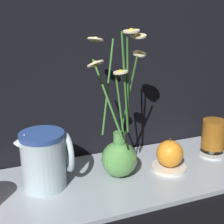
# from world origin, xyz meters

# --- Properties ---
(ground_plane) EXTENTS (6.00, 6.00, 0.00)m
(ground_plane) POSITION_xyz_m (0.00, 0.00, 0.00)
(ground_plane) COLOR black
(shelf) EXTENTS (0.81, 0.31, 0.01)m
(shelf) POSITION_xyz_m (0.00, 0.00, 0.01)
(shelf) COLOR #9EA8B2
(shelf) RESTS_ON ground_plane
(vase_with_flowers) EXTENTS (0.18, 0.15, 0.38)m
(vase_with_flowers) POSITION_xyz_m (0.03, 0.01, 0.08)
(vase_with_flowers) COLOR #59994C
(vase_with_flowers) RESTS_ON shelf
(ceramic_pitcher) EXTENTS (0.13, 0.11, 0.15)m
(ceramic_pitcher) POSITION_xyz_m (-0.16, 0.02, 0.09)
(ceramic_pitcher) COLOR silver
(ceramic_pitcher) RESTS_ON shelf
(tea_glass) EXTENTS (0.07, 0.07, 0.11)m
(tea_glass) POSITION_xyz_m (0.34, 0.01, 0.08)
(tea_glass) COLOR silver
(tea_glass) RESTS_ON shelf
(saucer_plate) EXTENTS (0.10, 0.10, 0.01)m
(saucer_plate) POSITION_xyz_m (0.17, -0.01, 0.02)
(saucer_plate) COLOR silver
(saucer_plate) RESTS_ON shelf
(orange_fruit) EXTENTS (0.07, 0.07, 0.08)m
(orange_fruit) POSITION_xyz_m (0.17, -0.01, 0.06)
(orange_fruit) COLOR orange
(orange_fruit) RESTS_ON saucer_plate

